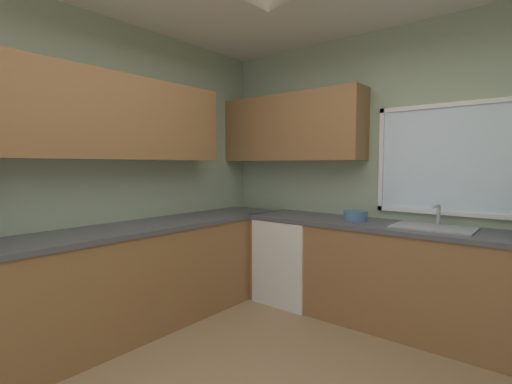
{
  "coord_description": "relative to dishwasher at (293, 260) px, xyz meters",
  "views": [
    {
      "loc": [
        1.19,
        -1.57,
        1.41
      ],
      "look_at": [
        -0.7,
        0.76,
        1.19
      ],
      "focal_mm": 26.13,
      "sensor_mm": 36.0,
      "label": 1
    }
  ],
  "objects": [
    {
      "name": "bowl",
      "position": [
        0.67,
        0.03,
        0.51
      ],
      "size": [
        0.21,
        0.21,
        0.09
      ],
      "primitive_type": "cylinder",
      "color": "#4C7099",
      "rests_on": "counter_run_back"
    },
    {
      "name": "dishwasher",
      "position": [
        0.0,
        0.0,
        0.0
      ],
      "size": [
        0.6,
        0.6,
        0.85
      ],
      "primitive_type": "cube",
      "color": "white",
      "rests_on": "ground_plane"
    },
    {
      "name": "room_shell",
      "position": [
        0.54,
        -1.16,
        1.37
      ],
      "size": [
        3.88,
        4.06,
        2.74
      ],
      "color": "#9EAD8E",
      "rests_on": "ground_plane"
    },
    {
      "name": "counter_run_back",
      "position": [
        1.12,
        0.03,
        0.02
      ],
      "size": [
        2.97,
        0.65,
        0.89
      ],
      "color": "olive",
      "rests_on": "ground_plane"
    },
    {
      "name": "counter_run_left",
      "position": [
        -0.66,
        -1.63,
        0.02
      ],
      "size": [
        0.65,
        3.67,
        0.89
      ],
      "color": "olive",
      "rests_on": "ground_plane"
    },
    {
      "name": "sink_assembly",
      "position": [
        1.34,
        0.04,
        0.48
      ],
      "size": [
        0.61,
        0.4,
        0.19
      ],
      "color": "#9EA0A5",
      "rests_on": "counter_run_back"
    }
  ]
}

